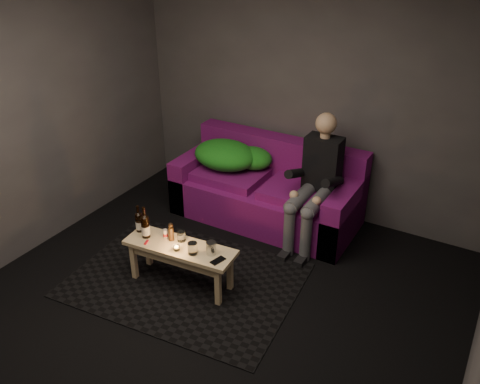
% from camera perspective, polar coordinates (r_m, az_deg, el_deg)
% --- Properties ---
extents(floor, '(4.50, 4.50, 0.00)m').
position_cam_1_polar(floor, '(4.29, -5.27, -14.54)').
color(floor, black).
rests_on(floor, ground).
extents(room, '(4.50, 4.50, 4.50)m').
position_cam_1_polar(room, '(3.75, -2.26, 8.62)').
color(room, silver).
rests_on(room, ground).
extents(rug, '(2.12, 1.62, 0.01)m').
position_cam_1_polar(rug, '(4.73, -6.14, -9.76)').
color(rug, black).
rests_on(rug, floor).
extents(sofa, '(1.95, 0.88, 0.84)m').
position_cam_1_polar(sofa, '(5.49, 3.17, 0.02)').
color(sofa, '#730F61').
rests_on(sofa, floor).
extents(green_blanket, '(0.86, 0.59, 0.29)m').
position_cam_1_polar(green_blanket, '(5.55, -1.08, 4.12)').
color(green_blanket, '#188822').
rests_on(green_blanket, sofa).
extents(person, '(0.35, 0.81, 1.30)m').
position_cam_1_polar(person, '(4.98, 8.50, 1.40)').
color(person, black).
rests_on(person, sofa).
extents(coffee_table, '(1.02, 0.40, 0.41)m').
position_cam_1_polar(coffee_table, '(4.50, -6.72, -6.77)').
color(coffee_table, '#DFC282').
rests_on(coffee_table, rug).
extents(beer_bottle_a, '(0.07, 0.07, 0.26)m').
position_cam_1_polar(beer_bottle_a, '(4.66, -11.26, -3.30)').
color(beer_bottle_a, black).
rests_on(beer_bottle_a, coffee_table).
extents(beer_bottle_b, '(0.08, 0.08, 0.30)m').
position_cam_1_polar(beer_bottle_b, '(4.56, -10.59, -3.79)').
color(beer_bottle_b, black).
rests_on(beer_bottle_b, coffee_table).
extents(salt_shaker, '(0.04, 0.04, 0.08)m').
position_cam_1_polar(salt_shaker, '(4.55, -8.36, -4.65)').
color(salt_shaker, silver).
rests_on(salt_shaker, coffee_table).
extents(pepper_mill, '(0.06, 0.06, 0.13)m').
position_cam_1_polar(pepper_mill, '(4.50, -7.75, -4.66)').
color(pepper_mill, black).
rests_on(pepper_mill, coffee_table).
extents(tumbler_back, '(0.09, 0.09, 0.09)m').
position_cam_1_polar(tumbler_back, '(4.50, -6.61, -4.96)').
color(tumbler_back, white).
rests_on(tumbler_back, coffee_table).
extents(tealight, '(0.06, 0.06, 0.04)m').
position_cam_1_polar(tealight, '(4.39, -7.13, -6.24)').
color(tealight, white).
rests_on(tealight, coffee_table).
extents(tumbler_front, '(0.10, 0.10, 0.10)m').
position_cam_1_polar(tumbler_front, '(4.32, -5.35, -6.31)').
color(tumbler_front, white).
rests_on(tumbler_front, coffee_table).
extents(steel_cup, '(0.10, 0.10, 0.12)m').
position_cam_1_polar(steel_cup, '(4.30, -3.26, -6.30)').
color(steel_cup, '#B1B4B8').
rests_on(steel_cup, coffee_table).
extents(smartphone, '(0.10, 0.14, 0.01)m').
position_cam_1_polar(smartphone, '(4.24, -2.50, -7.70)').
color(smartphone, black).
rests_on(smartphone, coffee_table).
extents(red_lighter, '(0.04, 0.07, 0.01)m').
position_cam_1_polar(red_lighter, '(4.53, -10.48, -5.57)').
color(red_lighter, red).
rests_on(red_lighter, coffee_table).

